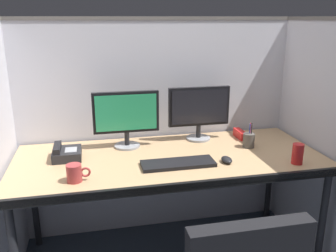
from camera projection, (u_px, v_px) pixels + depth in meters
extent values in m
cube|color=silver|center=(157.00, 130.00, 2.64)|extent=(2.20, 0.05, 1.55)
cube|color=#605B56|center=(156.00, 18.00, 2.41)|extent=(2.21, 0.06, 0.02)
cube|color=silver|center=(322.00, 144.00, 2.33)|extent=(0.05, 1.40, 1.55)
cube|color=tan|center=(170.00, 159.00, 2.24)|extent=(1.90, 0.80, 0.04)
cube|color=black|center=(186.00, 187.00, 1.88)|extent=(1.90, 0.02, 0.05)
cylinder|color=black|center=(322.00, 223.00, 2.21)|extent=(0.04, 0.04, 0.70)
cylinder|color=black|center=(34.00, 201.00, 2.48)|extent=(0.04, 0.04, 0.70)
cylinder|color=black|center=(269.00, 177.00, 2.85)|extent=(0.04, 0.04, 0.70)
cylinder|color=gray|center=(127.00, 146.00, 2.39)|extent=(0.17, 0.17, 0.01)
cylinder|color=black|center=(127.00, 138.00, 2.37)|extent=(0.03, 0.03, 0.09)
cube|color=black|center=(126.00, 112.00, 2.32)|extent=(0.43, 0.03, 0.27)
cube|color=#268C59|center=(126.00, 113.00, 2.30)|extent=(0.39, 0.01, 0.23)
cylinder|color=gray|center=(198.00, 138.00, 2.54)|extent=(0.17, 0.17, 0.01)
cylinder|color=black|center=(198.00, 131.00, 2.52)|extent=(0.03, 0.03, 0.09)
cube|color=black|center=(199.00, 106.00, 2.47)|extent=(0.43, 0.03, 0.27)
cube|color=black|center=(200.00, 107.00, 2.45)|extent=(0.39, 0.01, 0.23)
cube|color=black|center=(178.00, 164.00, 2.09)|extent=(0.43, 0.15, 0.02)
ellipsoid|color=black|center=(227.00, 160.00, 2.13)|extent=(0.06, 0.10, 0.03)
cylinder|color=#59595B|center=(226.00, 157.00, 2.14)|extent=(0.01, 0.01, 0.01)
cylinder|color=red|center=(298.00, 154.00, 2.10)|extent=(0.07, 0.07, 0.12)
cube|color=red|center=(240.00, 134.00, 2.56)|extent=(0.04, 0.15, 0.06)
cylinder|color=#4C4742|center=(249.00, 140.00, 2.37)|extent=(0.08, 0.08, 0.09)
cylinder|color=red|center=(250.00, 134.00, 2.37)|extent=(0.01, 0.01, 0.15)
cylinder|color=#263FB2|center=(249.00, 135.00, 2.36)|extent=(0.01, 0.01, 0.15)
cylinder|color=black|center=(251.00, 135.00, 2.36)|extent=(0.01, 0.01, 0.16)
cylinder|color=#993333|center=(74.00, 173.00, 1.87)|extent=(0.08, 0.08, 0.09)
torus|color=#993333|center=(85.00, 172.00, 1.88)|extent=(0.06, 0.01, 0.06)
cube|color=black|center=(67.00, 154.00, 2.19)|extent=(0.17, 0.19, 0.06)
cube|color=black|center=(57.00, 148.00, 2.16)|extent=(0.04, 0.17, 0.03)
cube|color=gray|center=(71.00, 150.00, 2.17)|extent=(0.07, 0.09, 0.00)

